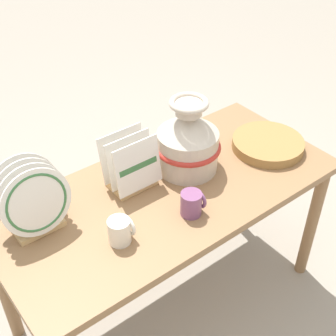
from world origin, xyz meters
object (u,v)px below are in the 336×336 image
object	(u,v)px
ceramic_vase	(188,140)
mug_cream_glaze	(120,230)
dish_rack_round_plates	(32,202)
mug_plum_glaze	(192,203)
dish_rack_square_plates	(131,168)
wicker_charger_stack	(268,144)

from	to	relation	value
ceramic_vase	mug_cream_glaze	world-z (taller)	ceramic_vase
dish_rack_round_plates	mug_plum_glaze	size ratio (longest dim) A/B	2.87
ceramic_vase	dish_rack_square_plates	xyz separation A→B (m)	(-0.25, 0.05, -0.06)
ceramic_vase	mug_plum_glaze	bearing A→B (deg)	-126.14
dish_rack_round_plates	mug_cream_glaze	bearing A→B (deg)	-49.51
dish_rack_round_plates	dish_rack_square_plates	xyz separation A→B (m)	(0.41, -0.01, -0.04)
ceramic_vase	dish_rack_square_plates	world-z (taller)	ceramic_vase
mug_cream_glaze	ceramic_vase	bearing A→B (deg)	21.84
dish_rack_square_plates	mug_cream_glaze	bearing A→B (deg)	-131.30
dish_rack_square_plates	wicker_charger_stack	size ratio (longest dim) A/B	0.71
ceramic_vase	wicker_charger_stack	xyz separation A→B (m)	(0.38, -0.11, -0.12)
dish_rack_round_plates	dish_rack_square_plates	distance (m)	0.41
dish_rack_round_plates	mug_plum_glaze	distance (m)	0.58
ceramic_vase	mug_cream_glaze	bearing A→B (deg)	-158.16
ceramic_vase	mug_plum_glaze	xyz separation A→B (m)	(-0.17, -0.23, -0.09)
dish_rack_square_plates	mug_cream_glaze	xyz separation A→B (m)	(-0.20, -0.23, -0.04)
ceramic_vase	mug_plum_glaze	size ratio (longest dim) A/B	3.36
dish_rack_square_plates	mug_plum_glaze	distance (m)	0.29
dish_rack_round_plates	wicker_charger_stack	world-z (taller)	dish_rack_round_plates
ceramic_vase	dish_rack_round_plates	size ratio (longest dim) A/B	1.17
mug_cream_glaze	wicker_charger_stack	bearing A→B (deg)	4.67
dish_rack_square_plates	mug_plum_glaze	bearing A→B (deg)	-72.90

